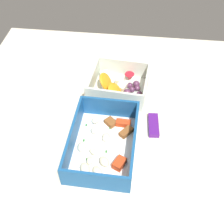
{
  "coord_description": "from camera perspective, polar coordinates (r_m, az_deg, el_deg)",
  "views": [
    {
      "loc": [
        47.63,
        5.71,
        57.63
      ],
      "look_at": [
        -1.92,
        0.02,
        4.0
      ],
      "focal_mm": 47.2,
      "sensor_mm": 36.0,
      "label": 1
    }
  ],
  "objects": [
    {
      "name": "candy_bar",
      "position": [
        0.73,
        8.04,
        -2.78
      ],
      "size": [
        7.15,
        2.87,
        1.2
      ],
      "primitive_type": "cube",
      "rotation": [
        0.0,
        0.0,
        0.07
      ],
      "color": "#51197A",
      "rests_on": "table_surface"
    },
    {
      "name": "pasta_container",
      "position": [
        0.67,
        -1.67,
        -6.23
      ],
      "size": [
        21.55,
        14.96,
        6.09
      ],
      "rotation": [
        0.0,
        0.0,
        -0.02
      ],
      "color": "white",
      "rests_on": "table_surface"
    },
    {
      "name": "table_surface",
      "position": [
        0.74,
        -0.19,
        -2.65
      ],
      "size": [
        80.0,
        80.0,
        2.0
      ],
      "primitive_type": "cube",
      "color": "beige",
      "rests_on": "ground"
    },
    {
      "name": "paper_cup_liner",
      "position": [
        0.89,
        1.3,
        9.22
      ],
      "size": [
        4.38,
        4.38,
        1.56
      ],
      "primitive_type": "cylinder",
      "color": "white",
      "rests_on": "table_surface"
    },
    {
      "name": "fruit_bowl",
      "position": [
        0.8,
        1.39,
        5.19
      ],
      "size": [
        14.75,
        16.09,
        5.73
      ],
      "rotation": [
        0.0,
        0.0,
        -0.08
      ],
      "color": "silver",
      "rests_on": "table_surface"
    }
  ]
}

